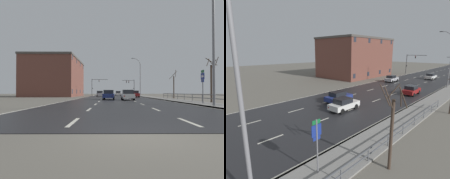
% 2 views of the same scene
% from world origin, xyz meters
% --- Properties ---
extents(ground_plane, '(160.00, 160.00, 0.12)m').
position_xyz_m(ground_plane, '(0.00, 48.00, -0.06)').
color(ground_plane, '#666056').
extents(road_asphalt_strip, '(14.00, 120.00, 0.03)m').
position_xyz_m(road_asphalt_strip, '(0.00, 60.00, 0.01)').
color(road_asphalt_strip, '#232326').
rests_on(road_asphalt_strip, ground).
extents(sidewalk_right, '(3.00, 120.00, 0.12)m').
position_xyz_m(sidewalk_right, '(8.43, 60.00, 0.06)').
color(sidewalk_right, gray).
rests_on(sidewalk_right, ground).
extents(guardrail, '(0.07, 26.07, 1.00)m').
position_xyz_m(guardrail, '(9.85, 18.40, 0.71)').
color(guardrail, '#515459').
rests_on(guardrail, ground).
extents(street_lamp_foreground, '(2.59, 0.24, 11.61)m').
position_xyz_m(street_lamp_foreground, '(7.45, 9.43, 5.68)').
color(street_lamp_foreground, slate).
rests_on(street_lamp_foreground, ground).
extents(street_lamp_midground, '(2.61, 0.24, 10.99)m').
position_xyz_m(street_lamp_midground, '(7.44, 46.51, 5.37)').
color(street_lamp_midground, slate).
rests_on(street_lamp_midground, ground).
extents(highway_sign, '(0.09, 0.68, 3.46)m').
position_xyz_m(highway_sign, '(8.39, 12.79, 2.22)').
color(highway_sign, slate).
rests_on(highway_sign, ground).
extents(traffic_signal_right, '(4.53, 0.36, 5.85)m').
position_xyz_m(traffic_signal_right, '(6.80, 62.41, 4.00)').
color(traffic_signal_right, '#38383A').
rests_on(traffic_signal_right, ground).
extents(traffic_signal_left, '(6.06, 0.36, 6.23)m').
position_xyz_m(traffic_signal_left, '(-6.75, 63.16, 4.17)').
color(traffic_signal_left, '#38383A').
rests_on(traffic_signal_left, ground).
extents(car_near_left, '(1.94, 4.16, 1.57)m').
position_xyz_m(car_near_left, '(4.57, 36.18, 0.80)').
color(car_near_left, maroon).
rests_on(car_near_left, ground).
extents(car_near_right, '(1.97, 4.17, 1.57)m').
position_xyz_m(car_near_right, '(-1.14, 24.46, 0.80)').
color(car_near_right, navy).
rests_on(car_near_right, ground).
extents(car_distant, '(1.95, 4.16, 1.57)m').
position_xyz_m(car_distant, '(-3.87, 45.61, 0.80)').
color(car_distant, '#B7B7BC').
rests_on(car_distant, ground).
extents(car_mid_centre, '(1.95, 4.16, 1.57)m').
position_xyz_m(car_mid_centre, '(1.69, 56.20, 0.80)').
color(car_mid_centre, silver).
rests_on(car_mid_centre, ground).
extents(car_far_right, '(1.85, 4.11, 1.57)m').
position_xyz_m(car_far_right, '(1.76, 22.40, 0.80)').
color(car_far_right, silver).
rests_on(car_far_right, ground).
extents(brick_building, '(13.39, 20.19, 10.89)m').
position_xyz_m(brick_building, '(-16.83, 48.07, 5.45)').
color(brick_building, brown).
rests_on(brick_building, ground).
extents(bare_tree_near, '(1.42, 1.45, 5.34)m').
position_xyz_m(bare_tree_near, '(11.14, 16.18, 2.62)').
color(bare_tree_near, '#423328').
rests_on(bare_tree_near, ground).
extents(bare_tree_mid, '(1.49, 1.25, 5.53)m').
position_xyz_m(bare_tree_mid, '(11.49, 30.09, 2.47)').
color(bare_tree_mid, '#423328').
rests_on(bare_tree_mid, ground).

